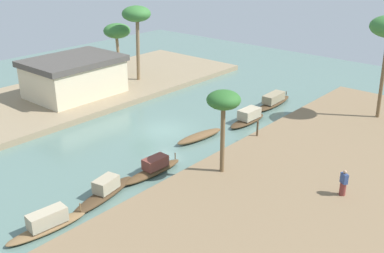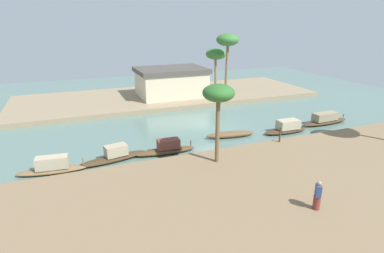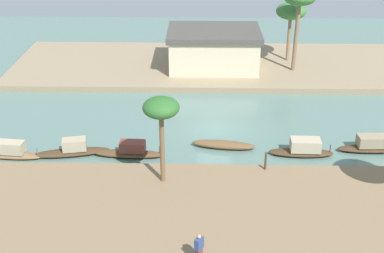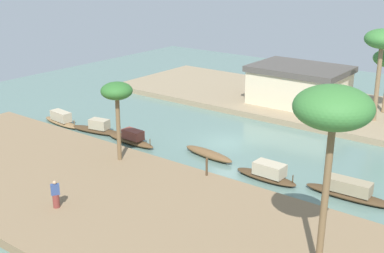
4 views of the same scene
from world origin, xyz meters
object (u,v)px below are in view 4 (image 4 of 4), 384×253
(sampan_open_hull, at_px, (61,119))
(sampan_downstream_large, at_px, (98,128))
(palm_tree_left_near, at_px, (117,93))
(riverside_building, at_px, (299,85))
(mooring_post, at_px, (207,167))
(sampan_with_tall_canopy, at_px, (349,191))
(person_on_near_bank, at_px, (56,195))
(palm_tree_right_tall, at_px, (383,41))
(sampan_midstream, at_px, (208,154))
(palm_tree_left_far, at_px, (333,111))
(sampan_foreground, at_px, (131,139))
(sampan_with_red_awning, at_px, (268,173))

(sampan_open_hull, relative_size, sampan_downstream_large, 0.87)
(palm_tree_left_near, height_order, riverside_building, palm_tree_left_near)
(mooring_post, bearing_deg, palm_tree_left_near, -167.21)
(sampan_open_hull, relative_size, sampan_with_tall_canopy, 0.84)
(sampan_with_tall_canopy, distance_m, person_on_near_bank, 16.62)
(person_on_near_bank, bearing_deg, palm_tree_left_near, 51.61)
(person_on_near_bank, distance_m, palm_tree_right_tall, 27.71)
(sampan_midstream, distance_m, sampan_open_hull, 14.18)
(sampan_midstream, xyz_separation_m, mooring_post, (2.40, -3.54, 0.85))
(sampan_midstream, bearing_deg, palm_tree_left_near, -119.45)
(person_on_near_bank, xyz_separation_m, riverside_building, (1.08, 26.67, 1.07))
(sampan_midstream, distance_m, riverside_building, 14.93)
(sampan_with_tall_canopy, bearing_deg, palm_tree_left_far, -79.60)
(sampan_foreground, xyz_separation_m, palm_tree_right_tall, (12.98, 15.20, 6.63))
(sampan_with_tall_canopy, relative_size, mooring_post, 4.61)
(sampan_with_red_awning, relative_size, sampan_downstream_large, 0.83)
(sampan_midstream, bearing_deg, sampan_with_red_awning, -1.69)
(sampan_with_tall_canopy, relative_size, palm_tree_right_tall, 0.72)
(palm_tree_right_tall, bearing_deg, sampan_with_red_awning, -96.21)
(sampan_with_red_awning, xyz_separation_m, person_on_near_bank, (-6.75, -11.03, 0.75))
(sampan_downstream_large, relative_size, riverside_building, 0.61)
(palm_tree_left_far, bearing_deg, sampan_downstream_large, 161.10)
(sampan_open_hull, relative_size, palm_tree_left_far, 0.55)
(sampan_downstream_large, height_order, person_on_near_bank, person_on_near_bank)
(sampan_midstream, distance_m, sampan_foreground, 6.33)
(sampan_open_hull, height_order, palm_tree_left_far, palm_tree_left_far)
(sampan_midstream, xyz_separation_m, palm_tree_right_tall, (6.79, 13.89, 6.78))
(palm_tree_right_tall, bearing_deg, sampan_with_tall_canopy, -76.30)
(sampan_foreground, height_order, sampan_with_red_awning, sampan_with_red_awning)
(sampan_with_red_awning, bearing_deg, sampan_foreground, -176.07)
(sampan_foreground, bearing_deg, sampan_midstream, 14.51)
(person_on_near_bank, distance_m, riverside_building, 26.71)
(sampan_open_hull, xyz_separation_m, sampan_downstream_large, (4.04, 0.39, -0.05))
(sampan_midstream, height_order, mooring_post, mooring_post)
(sampan_foreground, xyz_separation_m, palm_tree_left_near, (2.44, -3.63, 4.66))
(sampan_downstream_large, bearing_deg, palm_tree_right_tall, 30.88)
(riverside_building, bearing_deg, sampan_with_red_awning, -70.38)
(sampan_downstream_large, xyz_separation_m, palm_tree_left_far, (22.21, -7.60, 7.35))
(palm_tree_left_near, bearing_deg, palm_tree_left_far, -13.56)
(sampan_with_tall_canopy, bearing_deg, sampan_downstream_large, -179.55)
(sampan_midstream, distance_m, sampan_with_tall_canopy, 10.24)
(palm_tree_left_near, bearing_deg, mooring_post, 12.79)
(riverside_building, bearing_deg, sampan_with_tall_canopy, -54.76)
(sampan_with_red_awning, distance_m, sampan_open_hull, 19.29)
(person_on_near_bank, bearing_deg, mooring_post, 8.74)
(sampan_midstream, height_order, sampan_downstream_large, sampan_downstream_large)
(sampan_midstream, height_order, sampan_open_hull, sampan_open_hull)
(sampan_with_red_awning, bearing_deg, palm_tree_left_far, -46.99)
(mooring_post, bearing_deg, riverside_building, 98.95)
(sampan_with_tall_canopy, height_order, riverside_building, riverside_building)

